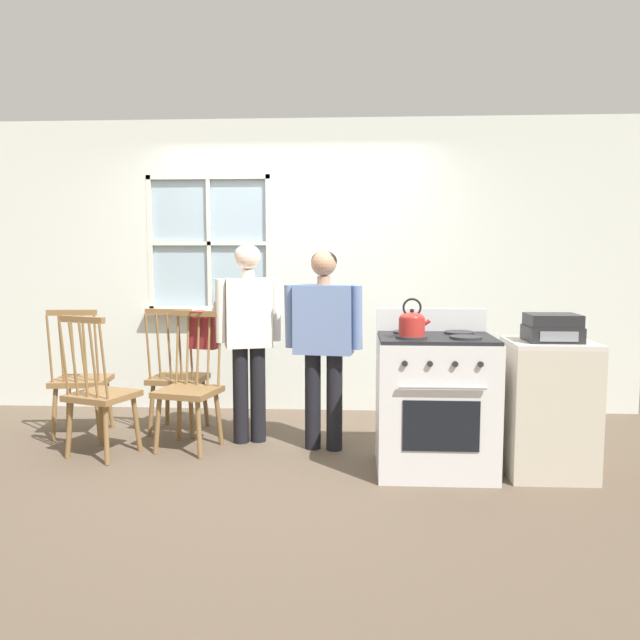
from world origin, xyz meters
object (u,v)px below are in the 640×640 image
Objects in this scene: chair_center_cluster at (100,395)px; chair_near_stove at (81,380)px; kettle at (412,323)px; stereo at (552,328)px; stove at (435,402)px; handbag at (203,331)px; person_teen_center at (324,331)px; potted_plant at (224,302)px; person_elderly_left at (248,325)px; chair_near_wall at (177,378)px; side_counter at (548,408)px; chair_by_window at (190,390)px.

chair_center_cluster is 0.64m from chair_near_stove.
kettle reaches higher than stereo.
handbag is at bearing 160.69° from stove.
potted_plant is at bearing 138.75° from person_teen_center.
stereo is (3.13, -0.23, 0.53)m from chair_center_cluster.
chair_near_stove is 3.06× the size of stereo.
person_elderly_left reaches higher than chair_near_stove.
chair_near_wall is 2.14m from kettle.
chair_center_cluster is at bearing -146.62° from handbag.
kettle is (2.59, -0.82, 0.57)m from chair_near_stove.
chair_near_wall is at bearing 162.47° from stereo.
kettle is (0.60, -0.55, 0.13)m from person_teen_center.
stereo is at bearing -32.72° from potted_plant.
potted_plant is (-0.40, 0.98, 0.11)m from person_elderly_left.
kettle is 0.27× the size of side_counter.
handbag is at bearing 169.44° from chair_near_stove.
person_elderly_left is 1.07m from potted_plant.
chair_near_stove is 0.70× the size of person_teen_center.
handbag is (0.66, 0.43, 0.41)m from chair_center_cluster.
side_counter is at bearing -32.38° from potted_plant.
person_elderly_left is at bearing 173.21° from person_teen_center.
chair_near_stove is at bearing 176.14° from chair_by_window.
chair_by_window is 1.78m from kettle.
chair_near_stove is at bearing 165.99° from stove.
person_elderly_left is 0.37m from handbag.
stereo is at bearing -33.36° from person_elderly_left.
chair_near_wall is 0.75m from chair_center_cluster.
person_teen_center is at bearing -11.15° from handbag.
person_teen_center is at bearing 168.65° from chair_near_wall.
stove is 1.87m from handbag.
potted_plant is at bearing 138.61° from stove.
person_teen_center is 1.51m from potted_plant.
potted_plant reaches higher than handbag.
chair_near_wall is 0.96× the size of stove.
person_teen_center is at bearing 162.65° from stereo.
potted_plant reaches higher than side_counter.
stereo is at bearing 3.89° from chair_by_window.
chair_by_window is 3.11× the size of potted_plant.
chair_near_stove reaches higher than side_counter.
handbag is (0.27, -0.20, 0.41)m from chair_near_wall.
person_teen_center is at bearing 15.84° from chair_by_window.
kettle reaches higher than chair_near_wall.
chair_near_stove is at bearing 167.99° from stereo.
chair_near_stove is 3.11× the size of potted_plant.
chair_near_stove is 0.67× the size of person_elderly_left.
chair_by_window is at bearing 170.20° from stereo.
chair_near_wall is 3.11× the size of potted_plant.
kettle is at bearing -46.67° from potted_plant.
person_elderly_left is (1.40, -0.12, 0.47)m from chair_near_stove.
potted_plant is 3.03m from side_counter.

